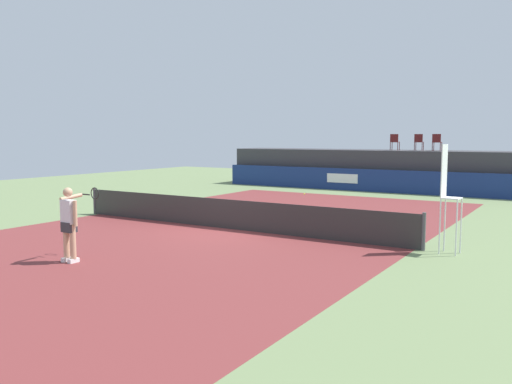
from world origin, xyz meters
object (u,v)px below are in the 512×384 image
(spectator_chair_far_left, at_px, (395,141))
(spectator_chair_center, at_px, (437,141))
(umpire_chair, at_px, (447,191))
(tennis_ball, at_px, (304,194))
(net_post_near, at_px, (95,201))
(spectator_chair_left, at_px, (419,141))
(net_post_far, at_px, (424,232))
(tennis_player, at_px, (70,222))

(spectator_chair_far_left, relative_size, spectator_chair_center, 1.00)
(umpire_chair, distance_m, tennis_ball, 13.78)
(spectator_chair_far_left, bearing_deg, net_post_near, -114.87)
(net_post_near, distance_m, tennis_ball, 10.92)
(spectator_chair_left, height_order, umpire_chair, spectator_chair_left)
(net_post_near, xyz_separation_m, net_post_far, (12.40, 0.00, 0.00))
(net_post_near, height_order, tennis_player, tennis_player)
(spectator_chair_far_left, relative_size, net_post_far, 0.89)
(net_post_far, distance_m, tennis_ball, 13.35)
(spectator_chair_far_left, height_order, net_post_near, spectator_chair_far_left)
(spectator_chair_far_left, xyz_separation_m, tennis_ball, (-3.12, -4.75, -2.66))
(spectator_chair_far_left, distance_m, net_post_near, 16.64)
(tennis_player, bearing_deg, spectator_chair_far_left, 86.42)
(tennis_ball, bearing_deg, spectator_chair_left, 50.13)
(spectator_chair_center, bearing_deg, spectator_chair_left, 162.68)
(spectator_chair_left, relative_size, tennis_ball, 13.06)
(spectator_chair_left, relative_size, net_post_near, 0.89)
(spectator_chair_center, relative_size, net_post_far, 0.89)
(net_post_far, distance_m, tennis_player, 8.82)
(spectator_chair_center, bearing_deg, tennis_player, -99.65)
(spectator_chair_far_left, xyz_separation_m, spectator_chair_left, (1.20, 0.42, 0.00))
(tennis_player, bearing_deg, net_post_far, 39.95)
(net_post_far, relative_size, tennis_player, 0.56)
(spectator_chair_far_left, distance_m, spectator_chair_center, 2.23)
(spectator_chair_left, height_order, spectator_chair_center, same)
(spectator_chair_center, height_order, tennis_ball, spectator_chair_center)
(spectator_chair_left, xyz_separation_m, umpire_chair, (4.81, -15.38, -1.11))
(net_post_near, relative_size, net_post_far, 1.00)
(umpire_chair, bearing_deg, spectator_chair_center, 104.08)
(net_post_far, relative_size, tennis_ball, 14.71)
(spectator_chair_far_left, height_order, tennis_player, spectator_chair_far_left)
(spectator_chair_far_left, distance_m, spectator_chair_left, 1.27)
(net_post_near, xyz_separation_m, tennis_player, (5.65, -5.66, 0.46))
(spectator_chair_far_left, bearing_deg, tennis_player, -93.58)
(spectator_chair_left, relative_size, tennis_player, 0.50)
(umpire_chair, bearing_deg, net_post_near, -179.96)
(spectator_chair_far_left, xyz_separation_m, net_post_far, (5.46, -14.97, -2.19))
(umpire_chair, distance_m, net_post_far, 1.22)
(tennis_ball, bearing_deg, net_post_far, -49.99)
(spectator_chair_left, bearing_deg, net_post_far, -74.52)
(tennis_ball, bearing_deg, net_post_near, -110.51)
(tennis_ball, bearing_deg, spectator_chair_far_left, 56.73)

